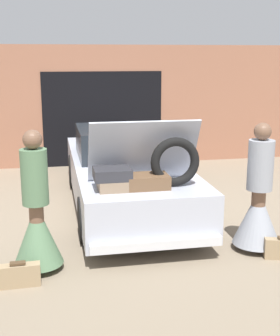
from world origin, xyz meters
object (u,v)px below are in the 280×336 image
object	(u,v)px
suitcase_beside_left_person	(18,275)
person_right	(258,206)
car	(126,173)
person_left	(37,221)

from	to	relation	value
suitcase_beside_left_person	person_right	bearing A→B (deg)	8.83
person_right	suitcase_beside_left_person	world-z (taller)	person_right
car	person_left	size ratio (longest dim) A/B	2.76
person_left	suitcase_beside_left_person	bearing A→B (deg)	-19.15
person_right	suitcase_beside_left_person	xyz separation A→B (m)	(-3.09, -0.48, -0.48)
car	suitcase_beside_left_person	distance (m)	3.11
person_left	person_right	size ratio (longest dim) A/B	1.00
car	suitcase_beside_left_person	size ratio (longest dim) A/B	9.60
car	suitcase_beside_left_person	bearing A→B (deg)	-122.60
car	suitcase_beside_left_person	world-z (taller)	car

